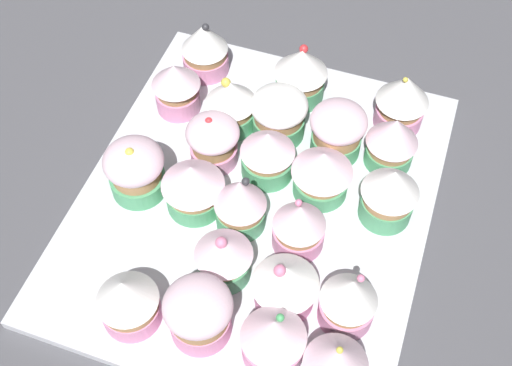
# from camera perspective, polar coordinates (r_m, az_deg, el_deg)

# --- Properties ---
(ground_plane) EXTENTS (1.80, 1.80, 0.03)m
(ground_plane) POSITION_cam_1_polar(r_m,az_deg,el_deg) (0.76, 0.00, -2.49)
(ground_plane) COLOR #4C4C51
(baking_tray) EXTENTS (0.44, 0.38, 0.01)m
(baking_tray) POSITION_cam_1_polar(r_m,az_deg,el_deg) (0.74, 0.00, -1.61)
(baking_tray) COLOR silver
(baking_tray) RESTS_ON ground_plane
(cupcake_0) EXTENTS (0.06, 0.06, 0.08)m
(cupcake_0) POSITION_cam_1_polar(r_m,az_deg,el_deg) (0.84, -4.44, 11.49)
(cupcake_0) COLOR pink
(cupcake_0) RESTS_ON baking_tray
(cupcake_1) EXTENTS (0.06, 0.06, 0.07)m
(cupcake_1) POSITION_cam_1_polar(r_m,az_deg,el_deg) (0.80, -6.88, 8.26)
(cupcake_1) COLOR pink
(cupcake_1) RESTS_ON baking_tray
(cupcake_2) EXTENTS (0.07, 0.07, 0.07)m
(cupcake_2) POSITION_cam_1_polar(r_m,az_deg,el_deg) (0.72, -10.36, 1.18)
(cupcake_2) COLOR #4C9E6B
(cupcake_2) RESTS_ON baking_tray
(cupcake_3) EXTENTS (0.06, 0.06, 0.08)m
(cupcake_3) POSITION_cam_1_polar(r_m,az_deg,el_deg) (0.77, -2.18, 6.86)
(cupcake_3) COLOR #4C9E6B
(cupcake_3) RESTS_ON baking_tray
(cupcake_4) EXTENTS (0.06, 0.06, 0.07)m
(cupcake_4) POSITION_cam_1_polar(r_m,az_deg,el_deg) (0.74, -3.71, 3.67)
(cupcake_4) COLOR pink
(cupcake_4) RESTS_ON baking_tray
(cupcake_5) EXTENTS (0.07, 0.07, 0.07)m
(cupcake_5) POSITION_cam_1_polar(r_m,az_deg,el_deg) (0.70, -5.44, -0.21)
(cupcake_5) COLOR #4C9E6B
(cupcake_5) RESTS_ON baking_tray
(cupcake_6) EXTENTS (0.06, 0.06, 0.07)m
(cupcake_6) POSITION_cam_1_polar(r_m,az_deg,el_deg) (0.65, -11.00, -9.84)
(cupcake_6) COLOR pink
(cupcake_6) RESTS_ON baking_tray
(cupcake_7) EXTENTS (0.06, 0.06, 0.08)m
(cupcake_7) POSITION_cam_1_polar(r_m,az_deg,el_deg) (0.80, 3.60, 9.46)
(cupcake_7) COLOR #4C9E6B
(cupcake_7) RESTS_ON baking_tray
(cupcake_8) EXTENTS (0.07, 0.07, 0.06)m
(cupcake_8) POSITION_cam_1_polar(r_m,az_deg,el_deg) (0.77, 1.99, 5.94)
(cupcake_8) COLOR #4C9E6B
(cupcake_8) RESTS_ON baking_tray
(cupcake_9) EXTENTS (0.06, 0.06, 0.07)m
(cupcake_9) POSITION_cam_1_polar(r_m,az_deg,el_deg) (0.73, 1.34, 2.49)
(cupcake_9) COLOR #4C9E6B
(cupcake_9) RESTS_ON baking_tray
(cupcake_10) EXTENTS (0.06, 0.06, 0.08)m
(cupcake_10) POSITION_cam_1_polar(r_m,az_deg,el_deg) (0.69, -1.36, -1.70)
(cupcake_10) COLOR #4C9E6B
(cupcake_10) RESTS_ON baking_tray
(cupcake_11) EXTENTS (0.06, 0.06, 0.07)m
(cupcake_11) POSITION_cam_1_polar(r_m,az_deg,el_deg) (0.66, -2.53, -6.33)
(cupcake_11) COLOR #4C9E6B
(cupcake_11) RESTS_ON baking_tray
(cupcake_12) EXTENTS (0.07, 0.07, 0.07)m
(cupcake_12) POSITION_cam_1_polar(r_m,az_deg,el_deg) (0.63, -5.20, -10.97)
(cupcake_12) COLOR pink
(cupcake_12) RESTS_ON baking_tray
(cupcake_13) EXTENTS (0.06, 0.06, 0.07)m
(cupcake_13) POSITION_cam_1_polar(r_m,az_deg,el_deg) (0.75, 7.03, 4.53)
(cupcake_13) COLOR #4C9E6B
(cupcake_13) RESTS_ON baking_tray
(cupcake_14) EXTENTS (0.07, 0.07, 0.07)m
(cupcake_14) POSITION_cam_1_polar(r_m,az_deg,el_deg) (0.72, 5.71, 0.97)
(cupcake_14) COLOR #4C9E6B
(cupcake_14) RESTS_ON baking_tray
(cupcake_15) EXTENTS (0.05, 0.05, 0.07)m
(cupcake_15) POSITION_cam_1_polar(r_m,az_deg,el_deg) (0.68, 3.73, -3.65)
(cupcake_15) COLOR pink
(cupcake_15) RESTS_ON baking_tray
(cupcake_16) EXTENTS (0.07, 0.07, 0.07)m
(cupcake_16) POSITION_cam_1_polar(r_m,az_deg,el_deg) (0.64, 2.52, -8.63)
(cupcake_16) COLOR pink
(cupcake_16) RESTS_ON baking_tray
(cupcake_17) EXTENTS (0.06, 0.06, 0.07)m
(cupcake_17) POSITION_cam_1_polar(r_m,az_deg,el_deg) (0.62, 1.52, -13.11)
(cupcake_17) COLOR pink
(cupcake_17) RESTS_ON baking_tray
(cupcake_18) EXTENTS (0.06, 0.06, 0.08)m
(cupcake_18) POSITION_cam_1_polar(r_m,az_deg,el_deg) (0.79, 12.49, 6.98)
(cupcake_18) COLOR pink
(cupcake_18) RESTS_ON baking_tray
(cupcake_19) EXTENTS (0.06, 0.06, 0.07)m
(cupcake_19) POSITION_cam_1_polar(r_m,az_deg,el_deg) (0.75, 11.65, 3.60)
(cupcake_19) COLOR #4C9E6B
(cupcake_19) RESTS_ON baking_tray
(cupcake_20) EXTENTS (0.06, 0.06, 0.08)m
(cupcake_20) POSITION_cam_1_polar(r_m,az_deg,el_deg) (0.70, 11.44, -0.85)
(cupcake_20) COLOR #4C9E6B
(cupcake_20) RESTS_ON baking_tray
(cupcake_21) EXTENTS (0.06, 0.06, 0.08)m
(cupcake_21) POSITION_cam_1_polar(r_m,az_deg,el_deg) (0.64, 7.99, -9.90)
(cupcake_21) COLOR pink
(cupcake_21) RESTS_ON baking_tray
(cupcake_22) EXTENTS (0.06, 0.06, 0.08)m
(cupcake_22) POSITION_cam_1_polar(r_m,az_deg,el_deg) (0.61, 6.89, -15.19)
(cupcake_22) COLOR #4C9E6B
(cupcake_22) RESTS_ON baking_tray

